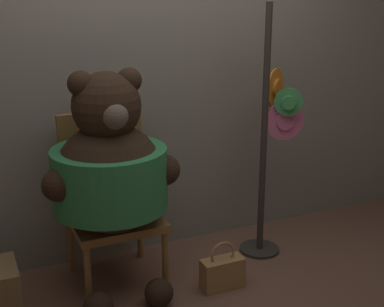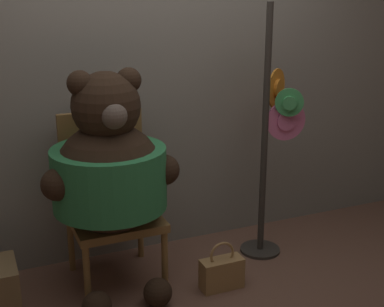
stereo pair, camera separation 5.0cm
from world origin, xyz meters
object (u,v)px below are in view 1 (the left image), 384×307
hat_display_rack (271,140)px  handbag_on_ground (222,272)px  teddy_bear (110,171)px  chair (109,197)px

hat_display_rack → handbag_on_ground: (-0.53, -0.33, -0.70)m
teddy_bear → handbag_on_ground: bearing=-23.3°
handbag_on_ground → hat_display_rack: bearing=32.2°
chair → hat_display_rack: hat_display_rack is taller
chair → teddy_bear: 0.31m
hat_display_rack → handbag_on_ground: hat_display_rack is taller
hat_display_rack → chair: bearing=173.8°
chair → hat_display_rack: size_ratio=0.62×
hat_display_rack → handbag_on_ground: bearing=-147.8°
chair → hat_display_rack: (1.10, -0.12, 0.27)m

